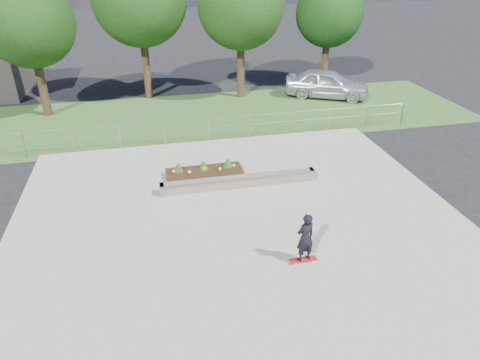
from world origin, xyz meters
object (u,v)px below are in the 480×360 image
skateboarder (305,238)px  planter_bed (204,172)px  parked_car (327,84)px  grind_ledge (239,182)px

skateboarder → planter_bed: bearing=109.3°
parked_car → grind_ledge: bearing=169.7°
planter_bed → parked_car: (8.77, 8.78, 0.60)m
planter_bed → parked_car: parked_car is taller
grind_ledge → parked_car: parked_car is taller
planter_bed → parked_car: size_ratio=0.60×
planter_bed → grind_ledge: bearing=-42.4°
skateboarder → grind_ledge: bearing=100.2°
grind_ledge → skateboarder: 4.87m
planter_bed → skateboarder: 6.21m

